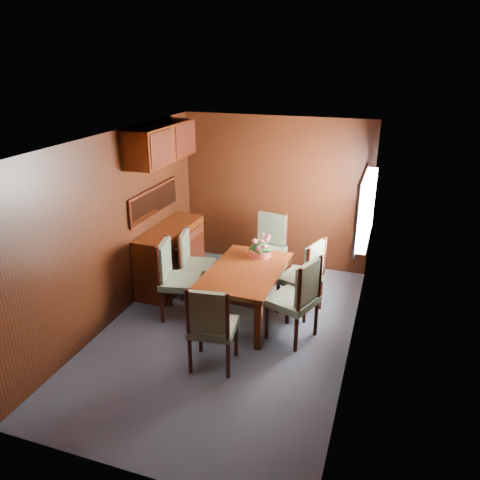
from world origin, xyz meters
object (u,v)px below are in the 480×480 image
(chair_left_near, at_px, (174,275))
(dining_table, at_px, (246,276))
(chair_right_near, at_px, (299,296))
(chair_head, at_px, (211,324))
(sideboard, at_px, (171,256))
(flower_centerpiece, at_px, (260,246))

(chair_left_near, bearing_deg, dining_table, 94.43)
(chair_right_near, height_order, chair_head, chair_right_near)
(sideboard, xyz_separation_m, chair_right_near, (2.11, -0.87, 0.15))
(chair_left_near, bearing_deg, sideboard, -163.10)
(dining_table, height_order, chair_left_near, chair_left_near)
(dining_table, height_order, chair_head, chair_head)
(flower_centerpiece, bearing_deg, chair_head, -92.01)
(dining_table, relative_size, chair_left_near, 1.39)
(chair_head, relative_size, flower_centerpiece, 3.23)
(sideboard, bearing_deg, chair_right_near, -22.34)
(chair_right_near, relative_size, chair_head, 1.05)
(chair_right_near, bearing_deg, sideboard, 88.52)
(flower_centerpiece, bearing_deg, chair_right_near, -48.24)
(dining_table, xyz_separation_m, chair_head, (-0.00, -1.19, -0.01))
(chair_right_near, height_order, flower_centerpiece, chair_right_near)
(chair_left_near, height_order, flower_centerpiece, chair_left_near)
(chair_left_near, xyz_separation_m, flower_centerpiece, (0.95, 0.73, 0.24))
(chair_head, bearing_deg, chair_left_near, 126.79)
(sideboard, bearing_deg, chair_head, -52.12)
(sideboard, xyz_separation_m, chair_left_near, (0.46, -0.81, 0.14))
(chair_head, bearing_deg, dining_table, 82.74)
(dining_table, distance_m, flower_centerpiece, 0.53)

